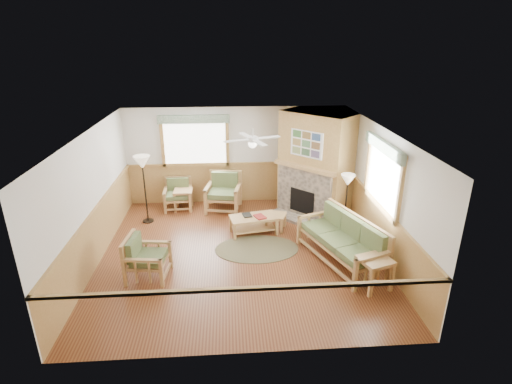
{
  "coord_description": "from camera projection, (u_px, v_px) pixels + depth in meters",
  "views": [
    {
      "loc": [
        -0.2,
        -7.71,
        4.46
      ],
      "look_at": [
        0.4,
        0.7,
        1.15
      ],
      "focal_mm": 28.0,
      "sensor_mm": 36.0,
      "label": 1
    }
  ],
  "objects": [
    {
      "name": "footstool",
      "position": [
        276.0,
        222.0,
        9.8
      ],
      "size": [
        0.58,
        0.58,
        0.39
      ],
      "primitive_type": null,
      "rotation": [
        0.0,
        0.0,
        -0.35
      ],
      "color": "tan",
      "rests_on": "floor"
    },
    {
      "name": "ceiling",
      "position": [
        238.0,
        132.0,
        7.81
      ],
      "size": [
        6.0,
        6.0,
        0.01
      ],
      "primitive_type": "cube",
      "color": "white",
      "rests_on": "floor"
    },
    {
      "name": "wall_right",
      "position": [
        380.0,
        192.0,
        8.5
      ],
      "size": [
        0.02,
        6.0,
        2.7
      ],
      "primitive_type": "cube",
      "color": "silver",
      "rests_on": "floor"
    },
    {
      "name": "ceiling_fan",
      "position": [
        253.0,
        130.0,
        8.12
      ],
      "size": [
        1.59,
        1.59,
        0.36
      ],
      "primitive_type": null,
      "rotation": [
        0.0,
        0.0,
        0.35
      ],
      "color": "white",
      "rests_on": "ceiling"
    },
    {
      "name": "armchair_back_right",
      "position": [
        223.0,
        193.0,
        10.8
      ],
      "size": [
        1.03,
        1.03,
        1.0
      ],
      "primitive_type": null,
      "rotation": [
        0.0,
        0.0,
        -0.18
      ],
      "color": "tan",
      "rests_on": "floor"
    },
    {
      "name": "wainscot",
      "position": [
        240.0,
        230.0,
        8.6
      ],
      "size": [
        6.0,
        6.0,
        1.1
      ],
      "primitive_type": null,
      "color": "#A47D43",
      "rests_on": "floor"
    },
    {
      "name": "window_right",
      "position": [
        388.0,
        140.0,
        7.88
      ],
      "size": [
        0.16,
        1.9,
        1.5
      ],
      "primitive_type": null,
      "color": "white",
      "rests_on": "wall_right"
    },
    {
      "name": "window_back",
      "position": [
        193.0,
        114.0,
        10.55
      ],
      "size": [
        1.9,
        0.16,
        1.5
      ],
      "primitive_type": null,
      "color": "white",
      "rests_on": "wall_back"
    },
    {
      "name": "armchair_back_left",
      "position": [
        178.0,
        195.0,
        10.91
      ],
      "size": [
        0.76,
        0.76,
        0.82
      ],
      "primitive_type": null,
      "rotation": [
        0.0,
        0.0,
        0.04
      ],
      "color": "tan",
      "rests_on": "floor"
    },
    {
      "name": "floor_lamp_left",
      "position": [
        145.0,
        190.0,
        9.95
      ],
      "size": [
        0.47,
        0.47,
        1.76
      ],
      "primitive_type": null,
      "rotation": [
        0.0,
        0.0,
        0.2
      ],
      "color": "black",
      "rests_on": "floor"
    },
    {
      "name": "book_dark",
      "position": [
        247.0,
        215.0,
        9.55
      ],
      "size": [
        0.25,
        0.3,
        0.03
      ],
      "primitive_type": "cube",
      "rotation": [
        0.0,
        0.0,
        0.2
      ],
      "color": "black",
      "rests_on": "coffee_table"
    },
    {
      "name": "wall_left",
      "position": [
        92.0,
        200.0,
        8.11
      ],
      "size": [
        0.02,
        6.0,
        2.7
      ],
      "primitive_type": "cube",
      "color": "silver",
      "rests_on": "floor"
    },
    {
      "name": "wall_front",
      "position": [
        246.0,
        277.0,
        5.52
      ],
      "size": [
        6.0,
        0.02,
        2.7
      ],
      "primitive_type": "cube",
      "color": "silver",
      "rests_on": "floor"
    },
    {
      "name": "coffee_table",
      "position": [
        254.0,
        225.0,
        9.58
      ],
      "size": [
        1.19,
        0.75,
        0.44
      ],
      "primitive_type": null,
      "rotation": [
        0.0,
        0.0,
        0.19
      ],
      "color": "tan",
      "rests_on": "floor"
    },
    {
      "name": "end_table_sofa",
      "position": [
        374.0,
        273.0,
        7.47
      ],
      "size": [
        0.7,
        0.68,
        0.62
      ],
      "primitive_type": null,
      "rotation": [
        0.0,
        0.0,
        0.32
      ],
      "color": "tan",
      "rests_on": "floor"
    },
    {
      "name": "wall_back",
      "position": [
        236.0,
        156.0,
        11.09
      ],
      "size": [
        6.0,
        0.02,
        2.7
      ],
      "primitive_type": "cube",
      "color": "silver",
      "rests_on": "floor"
    },
    {
      "name": "floor",
      "position": [
        240.0,
        253.0,
        8.8
      ],
      "size": [
        6.0,
        6.0,
        0.01
      ],
      "primitive_type": "cube",
      "color": "brown",
      "rests_on": "ground"
    },
    {
      "name": "book_red",
      "position": [
        260.0,
        216.0,
        9.46
      ],
      "size": [
        0.32,
        0.36,
        0.03
      ],
      "primitive_type": "cube",
      "rotation": [
        0.0,
        0.0,
        0.41
      ],
      "color": "maroon",
      "rests_on": "coffee_table"
    },
    {
      "name": "end_table_chairs",
      "position": [
        184.0,
        200.0,
        10.91
      ],
      "size": [
        0.5,
        0.48,
        0.56
      ],
      "primitive_type": null,
      "rotation": [
        0.0,
        0.0,
        -0.01
      ],
      "color": "tan",
      "rests_on": "floor"
    },
    {
      "name": "armchair_left",
      "position": [
        148.0,
        257.0,
        7.77
      ],
      "size": [
        0.85,
        0.85,
        0.86
      ],
      "primitive_type": null,
      "rotation": [
        0.0,
        0.0,
        1.46
      ],
      "color": "tan",
      "rests_on": "floor"
    },
    {
      "name": "sofa",
      "position": [
        341.0,
        240.0,
        8.3
      ],
      "size": [
        2.29,
        1.55,
        0.97
      ],
      "primitive_type": null,
      "rotation": [
        0.0,
        0.0,
        -1.22
      ],
      "color": "tan",
      "rests_on": "floor"
    },
    {
      "name": "braided_rug",
      "position": [
        257.0,
        249.0,
        8.94
      ],
      "size": [
        2.37,
        2.37,
        0.01
      ],
      "primitive_type": "cylinder",
      "rotation": [
        0.0,
        0.0,
        0.33
      ],
      "color": "brown",
      "rests_on": "floor"
    },
    {
      "name": "fireplace",
      "position": [
        316.0,
        164.0,
        10.34
      ],
      "size": [
        3.11,
        3.11,
        2.7
      ],
      "primitive_type": null,
      "rotation": [
        0.0,
        0.0,
        -0.79
      ],
      "color": "#A47D43",
      "rests_on": "floor"
    },
    {
      "name": "floor_lamp_right",
      "position": [
        346.0,
        204.0,
        9.47
      ],
      "size": [
        0.35,
        0.35,
        1.48
      ],
      "primitive_type": null,
      "rotation": [
        0.0,
        0.0,
        0.04
      ],
      "color": "black",
      "rests_on": "floor"
    }
  ]
}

